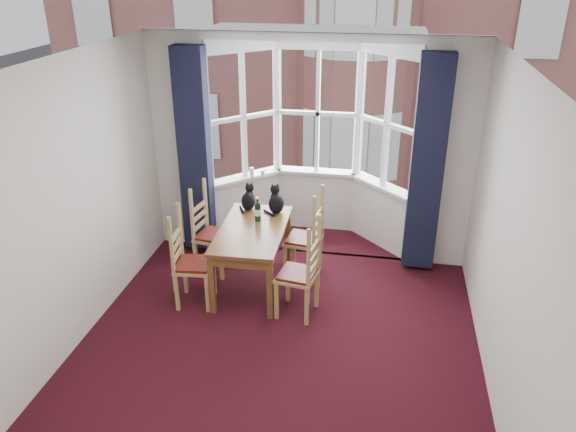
% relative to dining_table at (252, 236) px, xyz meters
% --- Properties ---
extents(floor, '(4.50, 4.50, 0.00)m').
position_rel_dining_table_xyz_m(floor, '(0.51, -1.28, -0.66)').
color(floor, black).
rests_on(floor, ground).
extents(ceiling, '(4.50, 4.50, 0.00)m').
position_rel_dining_table_xyz_m(ceiling, '(0.51, -1.28, 2.14)').
color(ceiling, white).
rests_on(ceiling, floor).
extents(wall_left, '(0.00, 4.50, 4.50)m').
position_rel_dining_table_xyz_m(wall_left, '(-1.49, -1.28, 0.74)').
color(wall_left, silver).
rests_on(wall_left, floor).
extents(wall_right, '(0.00, 4.50, 4.50)m').
position_rel_dining_table_xyz_m(wall_right, '(2.51, -1.28, 0.74)').
color(wall_right, silver).
rests_on(wall_right, floor).
extents(wall_near, '(4.00, 0.00, 4.00)m').
position_rel_dining_table_xyz_m(wall_near, '(0.51, -3.53, 0.74)').
color(wall_near, silver).
rests_on(wall_near, floor).
extents(wall_back_pier_left, '(0.70, 0.12, 2.80)m').
position_rel_dining_table_xyz_m(wall_back_pier_left, '(-1.14, 0.97, 0.74)').
color(wall_back_pier_left, silver).
rests_on(wall_back_pier_left, floor).
extents(wall_back_pier_right, '(0.70, 0.12, 2.80)m').
position_rel_dining_table_xyz_m(wall_back_pier_right, '(2.16, 0.97, 0.74)').
color(wall_back_pier_right, silver).
rests_on(wall_back_pier_right, floor).
extents(bay_window, '(2.76, 0.94, 2.80)m').
position_rel_dining_table_xyz_m(bay_window, '(0.51, 1.48, 0.74)').
color(bay_window, white).
rests_on(bay_window, floor).
extents(curtain_left, '(0.38, 0.22, 2.60)m').
position_rel_dining_table_xyz_m(curtain_left, '(-0.91, 0.79, 0.69)').
color(curtain_left, '#151931').
rests_on(curtain_left, floor).
extents(curtain_right, '(0.38, 0.22, 2.60)m').
position_rel_dining_table_xyz_m(curtain_right, '(1.93, 0.79, 0.69)').
color(curtain_right, '#151931').
rests_on(curtain_right, floor).
extents(dining_table, '(0.77, 1.39, 0.75)m').
position_rel_dining_table_xyz_m(dining_table, '(0.00, 0.00, 0.00)').
color(dining_table, brown).
rests_on(dining_table, floor).
extents(chair_left_near, '(0.44, 0.45, 0.92)m').
position_rel_dining_table_xyz_m(chair_left_near, '(-0.64, -0.47, -0.18)').
color(chair_left_near, tan).
rests_on(chair_left_near, floor).
extents(chair_left_far, '(0.46, 0.47, 0.92)m').
position_rel_dining_table_xyz_m(chair_left_far, '(-0.64, 0.27, -0.18)').
color(chair_left_far, tan).
rests_on(chair_left_far, floor).
extents(chair_right_near, '(0.46, 0.48, 0.92)m').
position_rel_dining_table_xyz_m(chair_right_near, '(0.69, -0.49, -0.18)').
color(chair_right_near, tan).
rests_on(chair_right_near, floor).
extents(chair_right_far, '(0.45, 0.47, 0.92)m').
position_rel_dining_table_xyz_m(chair_right_far, '(0.63, 0.34, -0.18)').
color(chair_right_far, tan).
rests_on(chair_right_far, floor).
extents(cat_left, '(0.17, 0.24, 0.33)m').
position_rel_dining_table_xyz_m(cat_left, '(-0.17, 0.53, 0.22)').
color(cat_left, black).
rests_on(cat_left, dining_table).
extents(cat_right, '(0.26, 0.30, 0.35)m').
position_rel_dining_table_xyz_m(cat_right, '(0.18, 0.49, 0.23)').
color(cat_right, black).
rests_on(cat_right, dining_table).
extents(wine_bottle, '(0.07, 0.07, 0.29)m').
position_rel_dining_table_xyz_m(wine_bottle, '(0.02, 0.22, 0.22)').
color(wine_bottle, black).
rests_on(wine_bottle, dining_table).
extents(candle_tall, '(0.06, 0.06, 0.13)m').
position_rel_dining_table_xyz_m(candle_tall, '(-0.32, 1.32, 0.28)').
color(candle_tall, white).
rests_on(candle_tall, bay_window).
extents(candle_short, '(0.06, 0.06, 0.09)m').
position_rel_dining_table_xyz_m(candle_short, '(-0.18, 1.35, 0.26)').
color(candle_short, white).
rests_on(candle_short, bay_window).
extents(street, '(80.00, 80.00, 0.00)m').
position_rel_dining_table_xyz_m(street, '(0.51, 30.97, -6.66)').
color(street, '#333335').
rests_on(street, ground).
extents(tenement_building, '(18.40, 7.80, 15.20)m').
position_rel_dining_table_xyz_m(tenement_building, '(0.51, 12.73, 0.94)').
color(tenement_building, '#9B5750').
rests_on(tenement_building, street).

